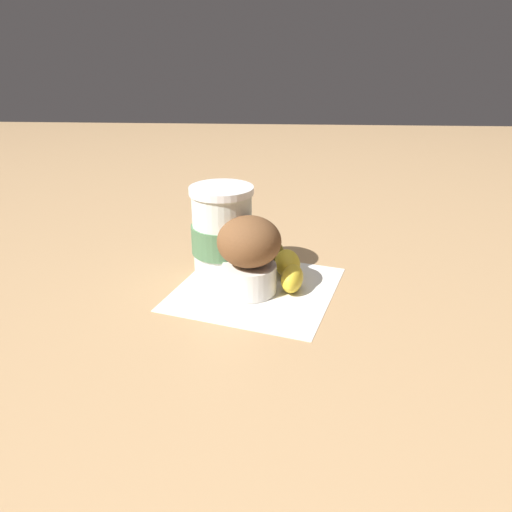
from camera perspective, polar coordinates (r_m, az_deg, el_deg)
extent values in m
plane|color=tan|center=(0.71, 0.00, -3.76)|extent=(3.00, 3.00, 0.00)
cube|color=white|center=(0.71, 0.00, -3.71)|extent=(0.27, 0.27, 0.00)
cylinder|color=silver|center=(0.73, -3.84, 2.35)|extent=(0.09, 0.09, 0.13)
cylinder|color=white|center=(0.71, -3.99, 7.50)|extent=(0.09, 0.09, 0.01)
cylinder|color=#4C754C|center=(0.73, -3.83, 2.04)|extent=(0.09, 0.09, 0.04)
cylinder|color=white|center=(0.69, -0.76, -2.53)|extent=(0.08, 0.08, 0.04)
ellipsoid|color=brown|center=(0.67, -0.79, 1.67)|extent=(0.09, 0.09, 0.07)
ellipsoid|color=gold|center=(0.70, 4.15, -2.58)|extent=(0.04, 0.06, 0.04)
ellipsoid|color=gold|center=(0.74, 3.61, -0.83)|extent=(0.04, 0.07, 0.04)
ellipsoid|color=brown|center=(0.79, 1.96, 0.61)|extent=(0.05, 0.06, 0.04)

